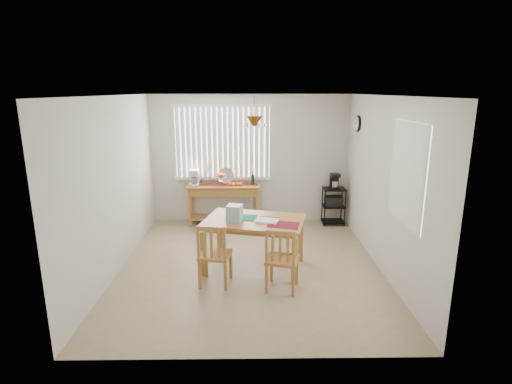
{
  "coord_description": "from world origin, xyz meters",
  "views": [
    {
      "loc": [
        0.01,
        -5.79,
        2.67
      ],
      "look_at": [
        0.1,
        0.55,
        1.05
      ],
      "focal_mm": 28.0,
      "sensor_mm": 36.0,
      "label": 1
    }
  ],
  "objects_px": {
    "sideboard": "(224,195)",
    "dining_table": "(254,225)",
    "cart_items": "(334,181)",
    "chair_left": "(214,255)",
    "chair_right": "(282,260)",
    "wire_cart": "(333,203)"
  },
  "relations": [
    {
      "from": "wire_cart",
      "to": "chair_right",
      "type": "distance_m",
      "value": 3.08
    },
    {
      "from": "chair_right",
      "to": "sideboard",
      "type": "bearing_deg",
      "value": 108.68
    },
    {
      "from": "chair_right",
      "to": "chair_left",
      "type": "bearing_deg",
      "value": 169.56
    },
    {
      "from": "dining_table",
      "to": "chair_left",
      "type": "relative_size",
      "value": 1.79
    },
    {
      "from": "dining_table",
      "to": "cart_items",
      "type": "bearing_deg",
      "value": 51.93
    },
    {
      "from": "chair_left",
      "to": "sideboard",
      "type": "bearing_deg",
      "value": 90.68
    },
    {
      "from": "cart_items",
      "to": "chair_right",
      "type": "xyz_separation_m",
      "value": [
        -1.27,
        -2.81,
        -0.44
      ]
    },
    {
      "from": "chair_left",
      "to": "cart_items",
      "type": "bearing_deg",
      "value": 50.27
    },
    {
      "from": "chair_right",
      "to": "dining_table",
      "type": "bearing_deg",
      "value": 116.88
    },
    {
      "from": "sideboard",
      "to": "chair_right",
      "type": "height_order",
      "value": "chair_right"
    },
    {
      "from": "sideboard",
      "to": "wire_cart",
      "type": "bearing_deg",
      "value": -0.66
    },
    {
      "from": "wire_cart",
      "to": "chair_left",
      "type": "bearing_deg",
      "value": -129.82
    },
    {
      "from": "sideboard",
      "to": "wire_cart",
      "type": "height_order",
      "value": "sideboard"
    },
    {
      "from": "dining_table",
      "to": "chair_right",
      "type": "height_order",
      "value": "chair_right"
    },
    {
      "from": "chair_left",
      "to": "chair_right",
      "type": "bearing_deg",
      "value": -10.44
    },
    {
      "from": "cart_items",
      "to": "chair_left",
      "type": "relative_size",
      "value": 0.34
    },
    {
      "from": "sideboard",
      "to": "dining_table",
      "type": "relative_size",
      "value": 0.88
    },
    {
      "from": "wire_cart",
      "to": "dining_table",
      "type": "bearing_deg",
      "value": -128.18
    },
    {
      "from": "wire_cart",
      "to": "sideboard",
      "type": "bearing_deg",
      "value": 179.34
    },
    {
      "from": "cart_items",
      "to": "dining_table",
      "type": "relative_size",
      "value": 0.19
    },
    {
      "from": "cart_items",
      "to": "chair_left",
      "type": "distance_m",
      "value": 3.46
    },
    {
      "from": "dining_table",
      "to": "chair_left",
      "type": "bearing_deg",
      "value": -135.35
    }
  ]
}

